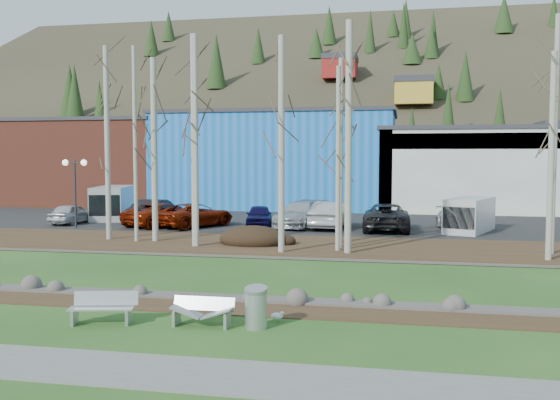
% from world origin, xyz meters
% --- Properties ---
extents(ground, '(200.00, 200.00, 0.00)m').
position_xyz_m(ground, '(0.00, 0.00, 0.00)').
color(ground, '#234E19').
rests_on(ground, ground).
extents(footpath, '(80.00, 2.00, 0.04)m').
position_xyz_m(footpath, '(0.00, -3.50, 0.02)').
color(footpath, '#60605C').
rests_on(footpath, ground).
extents(dirt_strip, '(80.00, 1.80, 0.03)m').
position_xyz_m(dirt_strip, '(0.00, 2.10, 0.01)').
color(dirt_strip, '#382616').
rests_on(dirt_strip, ground).
extents(near_bank_rocks, '(80.00, 0.80, 0.50)m').
position_xyz_m(near_bank_rocks, '(0.00, 3.10, 0.00)').
color(near_bank_rocks, '#47423D').
rests_on(near_bank_rocks, ground).
extents(river, '(80.00, 8.00, 0.90)m').
position_xyz_m(river, '(0.00, 7.20, 0.00)').
color(river, black).
rests_on(river, ground).
extents(far_bank_rocks, '(80.00, 0.80, 0.46)m').
position_xyz_m(far_bank_rocks, '(0.00, 11.30, 0.00)').
color(far_bank_rocks, '#47423D').
rests_on(far_bank_rocks, ground).
extents(far_bank, '(80.00, 7.00, 0.15)m').
position_xyz_m(far_bank, '(0.00, 14.50, 0.07)').
color(far_bank, '#382616').
rests_on(far_bank, ground).
extents(parking_lot, '(80.00, 14.00, 0.14)m').
position_xyz_m(parking_lot, '(0.00, 25.00, 0.07)').
color(parking_lot, black).
rests_on(parking_lot, ground).
extents(building_brick, '(16.32, 12.24, 7.80)m').
position_xyz_m(building_brick, '(-24.00, 39.00, 3.91)').
color(building_brick, brown).
rests_on(building_brick, ground).
extents(building_blue, '(20.40, 12.24, 8.30)m').
position_xyz_m(building_blue, '(-6.00, 39.00, 4.16)').
color(building_blue, '#1067B3').
rests_on(building_blue, ground).
extents(building_white, '(18.36, 12.24, 6.80)m').
position_xyz_m(building_white, '(12.00, 38.98, 3.41)').
color(building_white, '#B9B9B5').
rests_on(building_white, ground).
extents(hillside, '(160.00, 72.00, 35.00)m').
position_xyz_m(hillside, '(0.00, 84.00, 17.50)').
color(hillside, '#312A1E').
rests_on(hillside, ground).
extents(bench_intact, '(1.77, 0.87, 0.85)m').
position_xyz_m(bench_intact, '(-2.92, -0.24, 0.43)').
color(bench_intact, silver).
rests_on(bench_intact, ground).
extents(bench_damaged, '(1.67, 0.56, 0.74)m').
position_xyz_m(bench_damaged, '(-0.26, 0.10, 0.37)').
color(bench_damaged, silver).
rests_on(bench_damaged, ground).
extents(litter_bin, '(0.58, 0.58, 0.99)m').
position_xyz_m(litter_bin, '(1.18, 0.14, 0.50)').
color(litter_bin, silver).
rests_on(litter_bin, ground).
extents(seagull, '(0.40, 0.19, 0.29)m').
position_xyz_m(seagull, '(1.59, 0.86, 0.16)').
color(seagull, gold).
rests_on(seagull, ground).
extents(dirt_mound, '(3.38, 2.39, 0.66)m').
position_xyz_m(dirt_mound, '(-2.35, 14.25, 0.48)').
color(dirt_mound, black).
rests_on(dirt_mound, far_bank).
extents(birch_0, '(0.27, 0.27, 9.94)m').
position_xyz_m(birch_0, '(-10.16, 14.57, 5.12)').
color(birch_0, beige).
rests_on(birch_0, far_bank).
extents(birch_1, '(0.19, 0.19, 9.83)m').
position_xyz_m(birch_1, '(-8.45, 14.16, 5.06)').
color(birch_1, beige).
rests_on(birch_1, far_bank).
extents(birch_2, '(0.31, 0.31, 9.25)m').
position_xyz_m(birch_2, '(-7.52, 14.40, 4.78)').
color(birch_2, beige).
rests_on(birch_2, far_bank).
extents(birch_3, '(0.24, 0.24, 10.07)m').
position_xyz_m(birch_3, '(-4.96, 13.07, 5.18)').
color(birch_3, beige).
rests_on(birch_3, far_bank).
extents(birch_4, '(0.28, 0.28, 9.64)m').
position_xyz_m(birch_4, '(-0.50, 12.03, 4.97)').
color(birch_4, beige).
rests_on(birch_4, far_bank).
extents(birch_5, '(0.22, 0.22, 8.88)m').
position_xyz_m(birch_5, '(1.94, 14.04, 4.59)').
color(birch_5, beige).
rests_on(birch_5, far_bank).
extents(birch_6, '(0.21, 0.21, 8.37)m').
position_xyz_m(birch_6, '(1.94, 12.99, 4.33)').
color(birch_6, beige).
rests_on(birch_6, far_bank).
extents(birch_7, '(0.31, 0.31, 10.25)m').
position_xyz_m(birch_7, '(2.46, 12.34, 5.27)').
color(birch_7, beige).
rests_on(birch_7, far_bank).
extents(birch_8, '(0.25, 0.25, 8.58)m').
position_xyz_m(birch_8, '(10.83, 12.05, 4.44)').
color(birch_8, beige).
rests_on(birch_8, far_bank).
extents(birch_9, '(0.23, 0.23, 10.45)m').
position_xyz_m(birch_9, '(11.34, 13.87, 5.37)').
color(birch_9, beige).
rests_on(birch_9, far_bank).
extents(birch_10, '(0.24, 0.24, 10.07)m').
position_xyz_m(birch_10, '(-4.87, 13.07, 5.18)').
color(birch_10, beige).
rests_on(birch_10, far_bank).
extents(street_lamp, '(1.58, 0.37, 4.12)m').
position_xyz_m(street_lamp, '(-14.44, 18.83, 3.38)').
color(street_lamp, '#262628').
rests_on(street_lamp, parking_lot).
extents(car_0, '(1.57, 3.84, 1.30)m').
position_xyz_m(car_0, '(-16.04, 21.16, 0.79)').
color(car_0, silver).
rests_on(car_0, parking_lot).
extents(car_1, '(2.00, 4.89, 1.58)m').
position_xyz_m(car_1, '(-10.73, 22.25, 0.93)').
color(car_1, black).
rests_on(car_1, parking_lot).
extents(car_2, '(4.55, 5.75, 1.45)m').
position_xyz_m(car_2, '(-9.72, 20.94, 0.87)').
color(car_2, maroon).
rests_on(car_2, parking_lot).
extents(car_3, '(3.13, 5.65, 1.55)m').
position_xyz_m(car_3, '(-1.29, 22.28, 0.91)').
color(car_3, '#ADB3B6').
rests_on(car_3, parking_lot).
extents(car_4, '(2.25, 4.05, 1.30)m').
position_xyz_m(car_4, '(-3.88, 22.08, 0.79)').
color(car_4, '#120D41').
rests_on(car_4, parking_lot).
extents(car_5, '(2.20, 4.98, 1.59)m').
position_xyz_m(car_5, '(0.62, 21.77, 0.93)').
color(car_5, '#BBBABD').
rests_on(car_5, parking_lot).
extents(car_6, '(2.74, 5.71, 1.57)m').
position_xyz_m(car_6, '(3.92, 21.47, 0.92)').
color(car_6, '#262629').
rests_on(car_6, parking_lot).
extents(car_7, '(2.45, 4.69, 1.30)m').
position_xyz_m(car_7, '(7.95, 22.17, 0.79)').
color(car_7, '#BBBABC').
rests_on(car_7, parking_lot).
extents(car_8, '(4.55, 5.75, 1.45)m').
position_xyz_m(car_8, '(-7.67, 20.94, 0.87)').
color(car_8, maroon).
rests_on(car_8, parking_lot).
extents(van_white, '(3.30, 4.80, 1.94)m').
position_xyz_m(van_white, '(8.54, 21.42, 1.11)').
color(van_white, silver).
rests_on(van_white, parking_lot).
extents(van_grey, '(3.29, 5.48, 2.24)m').
position_xyz_m(van_grey, '(-14.77, 24.31, 1.26)').
color(van_grey, '#B0B2B5').
rests_on(van_grey, parking_lot).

